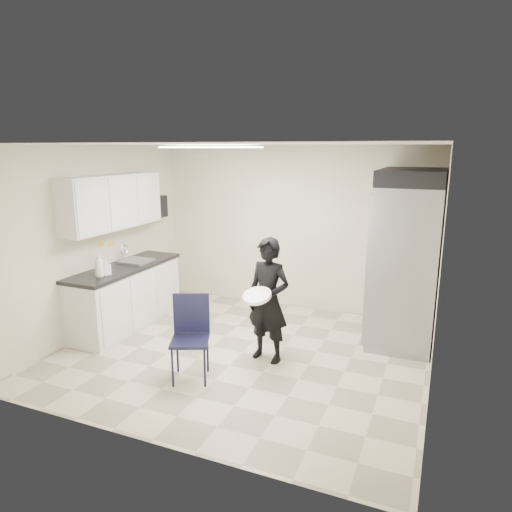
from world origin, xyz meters
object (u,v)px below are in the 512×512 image
at_px(lower_counter, 126,297).
at_px(man_tuxedo, 268,300).
at_px(commercial_fridge, 406,264).
at_px(folding_chair, 190,341).

bearing_deg(lower_counter, man_tuxedo, -6.01).
xyz_separation_m(commercial_fridge, man_tuxedo, (-1.46, -1.32, -0.28)).
bearing_deg(lower_counter, folding_chair, -31.82).
bearing_deg(folding_chair, man_tuxedo, 29.06).
xyz_separation_m(commercial_fridge, folding_chair, (-2.09, -2.13, -0.59)).
bearing_deg(man_tuxedo, folding_chair, -117.38).
xyz_separation_m(lower_counter, commercial_fridge, (3.78, 1.07, 0.62)).
height_order(lower_counter, man_tuxedo, man_tuxedo).
bearing_deg(commercial_fridge, man_tuxedo, -137.98).
distance_m(commercial_fridge, man_tuxedo, 1.99).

